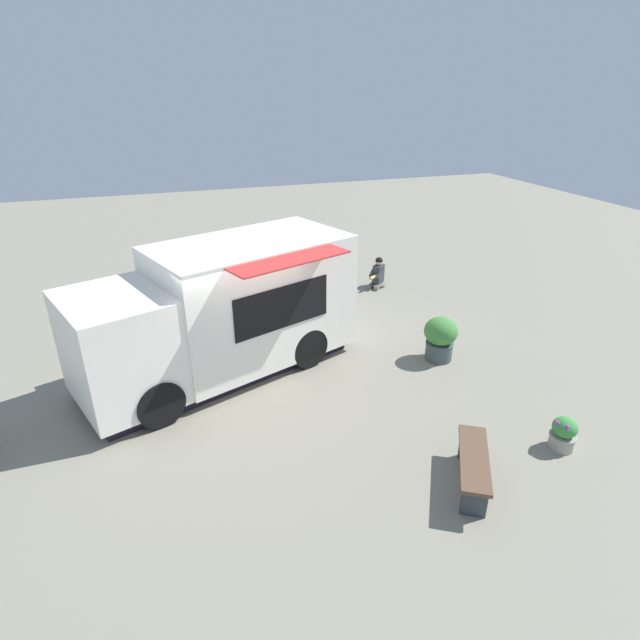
% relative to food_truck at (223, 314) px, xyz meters
% --- Properties ---
extents(ground_plane, '(40.00, 40.00, 0.00)m').
position_rel_food_truck_xyz_m(ground_plane, '(-0.47, -0.32, -1.24)').
color(ground_plane, gray).
extents(food_truck, '(3.75, 5.74, 2.57)m').
position_rel_food_truck_xyz_m(food_truck, '(0.00, 0.00, 0.00)').
color(food_truck, white).
rests_on(food_truck, ground_plane).
extents(person_customer, '(0.70, 0.75, 0.86)m').
position_rel_food_truck_xyz_m(person_customer, '(3.28, -4.84, -0.90)').
color(person_customer, '#696457').
rests_on(person_customer, ground_plane).
extents(planter_flowering_near, '(0.42, 0.42, 0.56)m').
position_rel_food_truck_xyz_m(planter_flowering_near, '(-4.16, -4.61, -0.96)').
color(planter_flowering_near, '#9A9A8E').
rests_on(planter_flowering_near, ground_plane).
extents(planter_flowering_side, '(0.69, 0.69, 0.95)m').
position_rel_food_truck_xyz_m(planter_flowering_side, '(-0.99, -4.28, -0.72)').
color(planter_flowering_side, '#435050').
rests_on(planter_flowering_side, ground_plane).
extents(plaza_bench, '(1.44, 1.10, 0.51)m').
position_rel_food_truck_xyz_m(plaza_bench, '(-4.40, -2.78, -0.86)').
color(plaza_bench, brown).
rests_on(plaza_bench, ground_plane).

